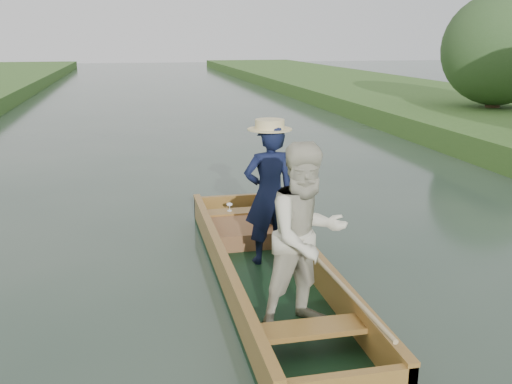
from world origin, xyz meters
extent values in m
plane|color=#283D30|center=(0.00, 0.00, 0.00)|extent=(120.00, 120.00, 0.00)
cylinder|color=#47331E|center=(9.80, 10.24, 0.99)|extent=(0.44, 0.44, 1.99)
sphere|color=#27451B|center=(9.80, 10.24, 2.39)|extent=(3.44, 3.44, 3.44)
sphere|color=#27451B|center=(10.40, 10.54, 1.99)|extent=(2.20, 2.20, 2.20)
cube|color=black|center=(0.00, 0.00, 0.04)|extent=(1.10, 5.00, 0.08)
cube|color=#A27332|center=(-0.51, 0.00, 0.24)|extent=(0.08, 5.00, 0.32)
cube|color=#A27332|center=(0.51, 0.00, 0.24)|extent=(0.08, 5.00, 0.32)
cube|color=#A27332|center=(0.00, 2.46, 0.24)|extent=(1.10, 0.08, 0.32)
cube|color=#A27332|center=(-0.51, 0.00, 0.42)|extent=(0.10, 5.00, 0.04)
cube|color=#A27332|center=(0.51, 0.00, 0.42)|extent=(0.10, 5.00, 0.04)
cube|color=#A27332|center=(0.00, 1.90, 0.30)|extent=(0.94, 0.30, 0.05)
cube|color=#A27332|center=(0.00, -1.60, 0.30)|extent=(0.94, 0.30, 0.05)
imported|color=#101734|center=(0.14, 0.50, 0.94)|extent=(0.66, 0.46, 1.72)
cylinder|color=beige|center=(0.14, 0.50, 1.76)|extent=(0.52, 0.52, 0.12)
imported|color=beige|center=(0.10, -1.11, 0.97)|extent=(1.02, 0.89, 1.78)
cube|color=#9E5333|center=(0.02, 1.33, 0.19)|extent=(0.85, 0.90, 0.22)
sphere|color=tan|center=(0.26, 1.23, 0.39)|extent=(0.17, 0.17, 0.17)
sphere|color=tan|center=(0.26, 1.22, 0.52)|extent=(0.13, 0.13, 0.13)
sphere|color=tan|center=(0.22, 1.22, 0.58)|extent=(0.05, 0.05, 0.05)
sphere|color=tan|center=(0.31, 1.22, 0.58)|extent=(0.05, 0.05, 0.05)
sphere|color=tan|center=(0.26, 1.17, 0.51)|extent=(0.05, 0.05, 0.05)
sphere|color=tan|center=(0.19, 1.22, 0.42)|extent=(0.06, 0.06, 0.06)
sphere|color=tan|center=(0.34, 1.22, 0.42)|extent=(0.06, 0.06, 0.06)
sphere|color=tan|center=(0.22, 1.21, 0.32)|extent=(0.07, 0.07, 0.07)
sphere|color=tan|center=(0.31, 1.21, 0.32)|extent=(0.07, 0.07, 0.07)
cylinder|color=silver|center=(-0.11, 1.90, 0.33)|extent=(0.07, 0.07, 0.01)
cylinder|color=silver|center=(-0.11, 1.90, 0.37)|extent=(0.01, 0.01, 0.08)
ellipsoid|color=silver|center=(-0.11, 1.90, 0.43)|extent=(0.09, 0.09, 0.05)
cylinder|color=tan|center=(0.43, -0.15, 0.46)|extent=(0.04, 4.39, 0.20)
camera|label=1|loc=(-1.42, -5.86, 2.75)|focal=40.00mm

